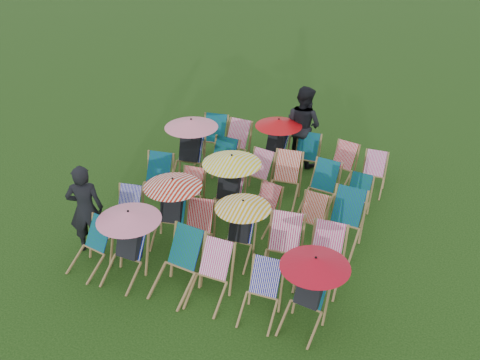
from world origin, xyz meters
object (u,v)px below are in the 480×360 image
at_px(deckchair_5, 308,292).
at_px(person_left, 86,209).
at_px(person_rear, 303,125).
at_px(deckchair_0, 90,248).
at_px(deckchair_29, 373,174).

bearing_deg(deckchair_5, person_left, -176.32).
distance_m(deckchair_5, person_left, 4.30).
height_order(person_left, person_rear, person_rear).
xyz_separation_m(deckchair_0, deckchair_5, (3.92, 0.19, 0.23)).
distance_m(deckchair_0, deckchair_5, 3.93).
distance_m(deckchair_0, deckchair_29, 6.19).
height_order(deckchair_0, person_rear, person_rear).
bearing_deg(person_left, deckchair_5, 147.17).
height_order(deckchair_0, person_left, person_left).
distance_m(deckchair_29, person_left, 6.13).
relative_size(deckchair_0, deckchair_29, 1.07).
bearing_deg(deckchair_0, person_left, 138.46).
distance_m(deckchair_5, person_rear, 5.49).
height_order(deckchair_29, person_left, person_left).
distance_m(deckchair_5, deckchair_29, 4.52).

